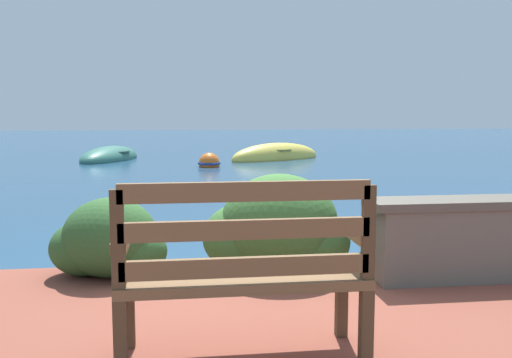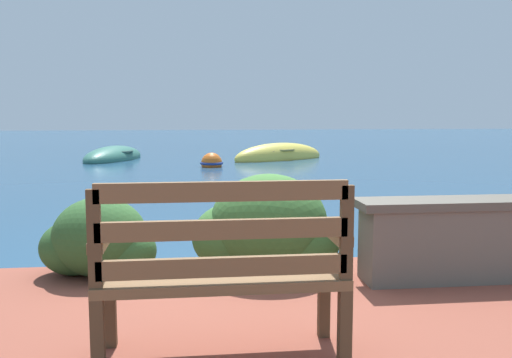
{
  "view_description": "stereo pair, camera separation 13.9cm",
  "coord_description": "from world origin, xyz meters",
  "px_view_note": "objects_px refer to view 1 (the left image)",
  "views": [
    {
      "loc": [
        -0.71,
        -4.6,
        1.46
      ],
      "look_at": [
        0.66,
        5.61,
        0.23
      ],
      "focal_mm": 40.0,
      "sensor_mm": 36.0,
      "label": 1
    },
    {
      "loc": [
        -0.57,
        -4.62,
        1.46
      ],
      "look_at": [
        0.66,
        5.61,
        0.23
      ],
      "focal_mm": 40.0,
      "sensor_mm": 36.0,
      "label": 2
    }
  ],
  "objects_px": {
    "mooring_buoy": "(209,163)",
    "park_bench": "(243,268)",
    "rowboat_nearest": "(276,157)",
    "rowboat_mid": "(110,158)"
  },
  "relations": [
    {
      "from": "rowboat_nearest",
      "to": "mooring_buoy",
      "type": "distance_m",
      "value": 2.93
    },
    {
      "from": "park_bench",
      "to": "rowboat_nearest",
      "type": "bearing_deg",
      "value": 79.62
    },
    {
      "from": "park_bench",
      "to": "rowboat_nearest",
      "type": "xyz_separation_m",
      "value": [
        2.59,
        14.27,
        -0.63
      ]
    },
    {
      "from": "park_bench",
      "to": "rowboat_mid",
      "type": "xyz_separation_m",
      "value": [
        -2.38,
        14.8,
        -0.64
      ]
    },
    {
      "from": "rowboat_nearest",
      "to": "mooring_buoy",
      "type": "bearing_deg",
      "value": 12.49
    },
    {
      "from": "rowboat_nearest",
      "to": "rowboat_mid",
      "type": "distance_m",
      "value": 5.0
    },
    {
      "from": "mooring_buoy",
      "to": "park_bench",
      "type": "bearing_deg",
      "value": -92.18
    },
    {
      "from": "park_bench",
      "to": "rowboat_nearest",
      "type": "relative_size",
      "value": 0.37
    },
    {
      "from": "park_bench",
      "to": "rowboat_mid",
      "type": "relative_size",
      "value": 0.38
    },
    {
      "from": "rowboat_nearest",
      "to": "rowboat_mid",
      "type": "xyz_separation_m",
      "value": [
        -4.98,
        0.53,
        -0.01
      ]
    }
  ]
}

